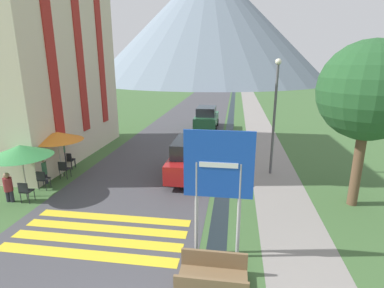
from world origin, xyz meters
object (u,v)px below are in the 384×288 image
at_px(cafe_chair_far_left, 69,159).
at_px(cafe_umbrella_front_green, 20,151).
at_px(cafe_chair_near_right, 43,178).
at_px(hotel_building, 31,35).
at_px(parked_car_far, 206,118).
at_px(footbridge, 212,279).
at_px(streetlamp, 275,108).
at_px(tree_by_path, 369,91).
at_px(person_seated_near, 8,186).
at_px(person_seated_far, 43,169).
at_px(cafe_umbrella_middle_orange, 57,136).
at_px(road_sign, 218,176).
at_px(cafe_chair_far_right, 69,159).
at_px(parked_car_near, 191,158).
at_px(cafe_chair_middle, 64,168).
at_px(person_standing_terrace, 62,150).
at_px(cafe_chair_nearest, 25,190).

distance_m(cafe_chair_far_left, cafe_umbrella_front_green, 3.57).
bearing_deg(cafe_chair_near_right, hotel_building, 111.63).
xyz_separation_m(hotel_building, parked_car_far, (8.71, 8.19, -5.77)).
xyz_separation_m(cafe_chair_far_left, cafe_chair_near_right, (0.26, -2.56, 0.00)).
bearing_deg(hotel_building, footbridge, -41.67).
bearing_deg(parked_car_far, hotel_building, -136.78).
relative_size(streetlamp, tree_by_path, 0.89).
xyz_separation_m(person_seated_near, person_seated_far, (0.22, 1.86, 0.01)).
distance_m(parked_car_far, person_seated_near, 15.50).
bearing_deg(cafe_umbrella_middle_orange, cafe_chair_near_right, -87.04).
relative_size(cafe_chair_near_right, tree_by_path, 0.14).
distance_m(road_sign, cafe_chair_near_right, 8.58).
bearing_deg(cafe_chair_far_right, footbridge, -56.00).
height_order(parked_car_far, cafe_umbrella_middle_orange, cafe_umbrella_middle_orange).
bearing_deg(hotel_building, tree_by_path, -15.30).
distance_m(hotel_building, cafe_chair_near_right, 8.32).
height_order(parked_car_far, tree_by_path, tree_by_path).
bearing_deg(parked_car_near, cafe_chair_far_left, 179.54).
distance_m(parked_car_far, cafe_chair_middle, 12.86).
distance_m(cafe_umbrella_middle_orange, person_seated_far, 1.62).
height_order(cafe_chair_middle, streetlamp, streetlamp).
xyz_separation_m(footbridge, parked_car_far, (-1.88, 17.62, 0.68)).
bearing_deg(parked_car_far, cafe_umbrella_middle_orange, -117.08).
height_order(hotel_building, road_sign, hotel_building).
bearing_deg(tree_by_path, parked_car_far, 118.86).
xyz_separation_m(road_sign, person_seated_near, (-8.22, 2.19, -1.73)).
bearing_deg(person_standing_terrace, parked_car_far, 59.63).
bearing_deg(person_standing_terrace, cafe_chair_nearest, -81.11).
bearing_deg(cafe_umbrella_middle_orange, road_sign, -32.83).
bearing_deg(cafe_chair_far_left, person_seated_near, -103.78).
xyz_separation_m(hotel_building, cafe_chair_middle, (3.18, -3.42, -6.16)).
bearing_deg(cafe_chair_middle, cafe_umbrella_front_green, -83.40).
xyz_separation_m(cafe_chair_nearest, person_seated_near, (-0.69, -0.02, 0.15)).
distance_m(cafe_chair_near_right, person_seated_far, 0.74).
distance_m(cafe_chair_near_right, person_standing_terrace, 2.44).
distance_m(footbridge, streetlamp, 8.91).
height_order(road_sign, parked_car_near, road_sign).
distance_m(parked_car_near, parked_car_far, 10.41).
xyz_separation_m(cafe_chair_far_right, person_seated_near, (-0.28, -3.84, 0.15)).
bearing_deg(cafe_chair_near_right, cafe_umbrella_middle_orange, 82.35).
distance_m(streetlamp, tree_by_path, 4.18).
bearing_deg(streetlamp, cafe_chair_nearest, -154.64).
relative_size(parked_car_far, tree_by_path, 0.67).
bearing_deg(person_seated_near, road_sign, -14.93).
distance_m(parked_car_near, streetlamp, 4.53).
xyz_separation_m(parked_car_far, cafe_chair_far_left, (-5.99, -10.35, -0.40)).
relative_size(person_standing_terrace, tree_by_path, 0.29).
bearing_deg(cafe_chair_far_right, person_seated_near, -107.52).
distance_m(cafe_chair_nearest, cafe_umbrella_middle_orange, 3.13).
xyz_separation_m(cafe_chair_far_right, tree_by_path, (12.90, -2.13, 3.79)).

